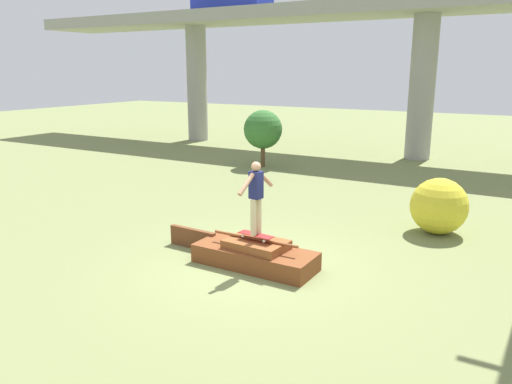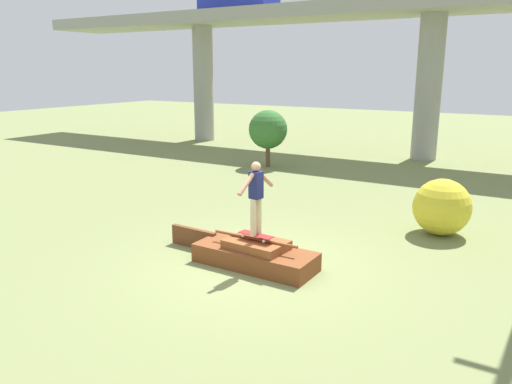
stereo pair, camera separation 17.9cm
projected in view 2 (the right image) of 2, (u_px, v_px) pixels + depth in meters
ground_plane at (255, 266)px, 10.21m from camera, size 80.00×80.00×0.00m
scrap_pile at (255, 255)px, 10.15m from camera, size 2.54×1.00×0.62m
scrap_plank_loose at (194, 238)px, 11.22m from camera, size 1.21×0.15×0.45m
skateboard at (256, 235)px, 9.98m from camera, size 0.78×0.31×0.09m
skater at (256, 194)px, 9.78m from camera, size 0.24×1.09×1.48m
highway_overpass at (434, 21)px, 20.85m from camera, size 44.00×3.67×6.80m
car_on_overpass_mid at (237, 0)px, 25.66m from camera, size 4.00×1.75×1.40m
tree_behind_left at (268, 130)px, 20.21m from camera, size 1.57×1.57×2.32m
bush_yellow_flowering at (442, 207)px, 12.01m from camera, size 1.37×1.37×1.37m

